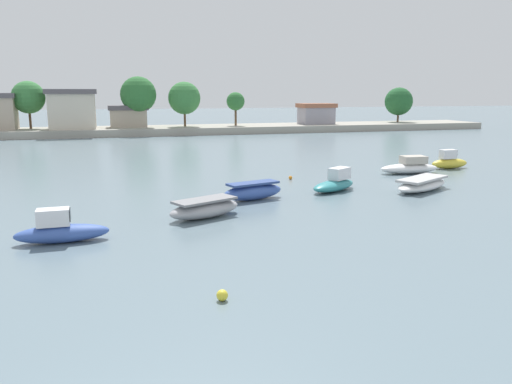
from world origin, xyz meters
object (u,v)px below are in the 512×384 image
object	(u,v)px
moored_boat_6	(335,183)
moored_boat_7	(422,184)
moored_boat_5	(253,191)
mooring_buoy_1	(222,295)
moored_boat_8	(410,167)
moored_boat_9	(449,162)
moored_boat_4	(205,209)
mooring_buoy_4	(290,178)
moored_boat_3	(61,230)

from	to	relation	value
moored_boat_6	moored_boat_7	distance (m)	5.89
moored_boat_5	mooring_buoy_1	xyz separation A→B (m)	(-5.18, -14.57, -0.34)
moored_boat_8	mooring_buoy_1	xyz separation A→B (m)	(-20.26, -20.88, -0.35)
mooring_buoy_1	moored_boat_9	bearing A→B (deg)	41.67
moored_boat_4	mooring_buoy_1	xyz separation A→B (m)	(-1.51, -10.95, -0.30)
moored_boat_7	mooring_buoy_4	size ratio (longest dim) A/B	19.91
moored_boat_9	mooring_buoy_4	size ratio (longest dim) A/B	12.19
moored_boat_6	mooring_buoy_4	bearing A→B (deg)	73.10
moored_boat_5	moored_boat_6	xyz separation A→B (m)	(6.09, 1.30, -0.02)
moored_boat_4	moored_boat_6	distance (m)	10.94
moored_boat_4	moored_boat_7	size ratio (longest dim) A/B	0.79
moored_boat_3	moored_boat_7	size ratio (longest dim) A/B	0.71
moored_boat_6	moored_boat_3	bearing A→B (deg)	172.46
mooring_buoy_4	moored_boat_7	bearing A→B (deg)	-42.96
moored_boat_3	mooring_buoy_1	bearing A→B (deg)	-57.78
mooring_buoy_1	moored_boat_8	bearing A→B (deg)	45.87
moored_boat_6	mooring_buoy_4	world-z (taller)	moored_boat_6
moored_boat_7	moored_boat_5	bearing A→B (deg)	149.78
moored_boat_8	mooring_buoy_4	bearing A→B (deg)	-175.32
moored_boat_5	moored_boat_6	distance (m)	6.23
moored_boat_3	moored_boat_9	size ratio (longest dim) A/B	1.16
moored_boat_8	moored_boat_4	bearing A→B (deg)	-147.63
moored_boat_8	moored_boat_7	bearing A→B (deg)	-112.20
moored_boat_9	moored_boat_4	bearing A→B (deg)	-155.06
moored_boat_4	mooring_buoy_1	size ratio (longest dim) A/B	12.16
moored_boat_3	moored_boat_6	bearing A→B (deg)	23.49
moored_boat_8	moored_boat_3	bearing A→B (deg)	-149.39
moored_boat_9	moored_boat_8	bearing A→B (deg)	-164.24
moored_boat_5	moored_boat_9	size ratio (longest dim) A/B	1.23
moored_boat_3	moored_boat_5	world-z (taller)	moored_boat_3
moored_boat_9	mooring_buoy_1	bearing A→B (deg)	-139.15
moored_boat_7	mooring_buoy_1	distance (m)	22.18
moored_boat_5	moored_boat_9	bearing A→B (deg)	5.30
moored_boat_4	moored_boat_6	world-z (taller)	moored_boat_6
moored_boat_8	mooring_buoy_1	world-z (taller)	moored_boat_8
moored_boat_5	moored_boat_7	size ratio (longest dim) A/B	0.75
moored_boat_6	mooring_buoy_1	distance (m)	19.47
moored_boat_3	moored_boat_8	distance (m)	28.60
moored_boat_4	moored_boat_5	size ratio (longest dim) A/B	1.06
moored_boat_7	moored_boat_9	bearing A→B (deg)	15.71
moored_boat_3	moored_boat_5	distance (m)	12.33
moored_boat_3	mooring_buoy_1	size ratio (longest dim) A/B	10.84
moored_boat_6	moored_boat_4	bearing A→B (deg)	174.72
moored_boat_7	mooring_buoy_4	bearing A→B (deg)	108.13
moored_boat_4	mooring_buoy_1	world-z (taller)	moored_boat_4
moored_boat_5	mooring_buoy_4	bearing A→B (deg)	36.89
moored_boat_6	moored_boat_7	size ratio (longest dim) A/B	0.76
moored_boat_3	moored_boat_7	distance (m)	23.17
moored_boat_7	mooring_buoy_1	xyz separation A→B (m)	(-16.96, -14.30, -0.23)
moored_boat_4	moored_boat_5	world-z (taller)	moored_boat_5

